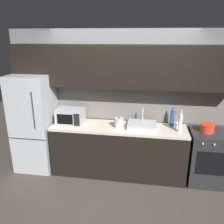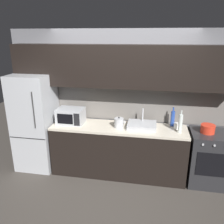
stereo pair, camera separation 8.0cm
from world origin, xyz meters
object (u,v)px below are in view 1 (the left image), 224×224
object	(u,v)px
oven_range	(207,157)
mug_white	(176,125)
refrigerator	(35,123)
cooking_pot	(207,128)
kettle	(119,123)
wine_bottle_blue	(172,118)
microwave	(70,116)
wine_bottle_clear	(180,123)

from	to	relation	value
oven_range	mug_white	bearing A→B (deg)	171.52
refrigerator	cooking_pot	world-z (taller)	refrigerator
oven_range	cooking_pot	world-z (taller)	cooking_pot
refrigerator	cooking_pot	bearing A→B (deg)	0.00
kettle	cooking_pot	size ratio (longest dim) A/B	0.86
wine_bottle_blue	cooking_pot	xyz separation A→B (m)	(0.54, -0.20, -0.07)
kettle	cooking_pot	world-z (taller)	kettle
refrigerator	wine_bottle_blue	xyz separation A→B (m)	(2.45, 0.20, 0.16)
kettle	refrigerator	bearing A→B (deg)	178.59
microwave	kettle	distance (m)	0.87
microwave	cooking_pot	world-z (taller)	microwave
refrigerator	oven_range	world-z (taller)	refrigerator
oven_range	wine_bottle_clear	xyz separation A→B (m)	(-0.49, -0.07, 0.61)
cooking_pot	mug_white	bearing A→B (deg)	170.77
microwave	kettle	bearing A→B (deg)	-3.71
microwave	kettle	world-z (taller)	microwave
oven_range	cooking_pot	size ratio (longest dim) A/B	4.01
wine_bottle_clear	cooking_pot	size ratio (longest dim) A/B	1.67
wine_bottle_blue	oven_range	bearing A→B (deg)	-19.11
refrigerator	wine_bottle_blue	bearing A→B (deg)	4.76
kettle	wine_bottle_clear	size ratio (longest dim) A/B	0.51
microwave	mug_white	bearing A→B (deg)	1.86
refrigerator	kettle	xyz separation A→B (m)	(1.55, -0.04, 0.11)
kettle	wine_bottle_blue	bearing A→B (deg)	15.14
wine_bottle_blue	cooking_pot	world-z (taller)	wine_bottle_blue
refrigerator	oven_range	xyz separation A→B (m)	(3.04, -0.00, -0.43)
refrigerator	mug_white	bearing A→B (deg)	1.78
refrigerator	oven_range	distance (m)	3.07
wine_bottle_blue	cooking_pot	distance (m)	0.58
refrigerator	microwave	world-z (taller)	refrigerator
cooking_pot	wine_bottle_clear	bearing A→B (deg)	-170.65
mug_white	refrigerator	bearing A→B (deg)	-178.22
kettle	microwave	bearing A→B (deg)	176.29
cooking_pot	oven_range	bearing A→B (deg)	-1.52
wine_bottle_clear	cooking_pot	distance (m)	0.45
refrigerator	wine_bottle_clear	bearing A→B (deg)	-1.62
mug_white	wine_bottle_clear	bearing A→B (deg)	-75.41
wine_bottle_clear	mug_white	distance (m)	0.19
wine_bottle_clear	cooking_pot	world-z (taller)	wine_bottle_clear
microwave	mug_white	distance (m)	1.83
refrigerator	kettle	world-z (taller)	refrigerator
refrigerator	microwave	size ratio (longest dim) A/B	3.82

